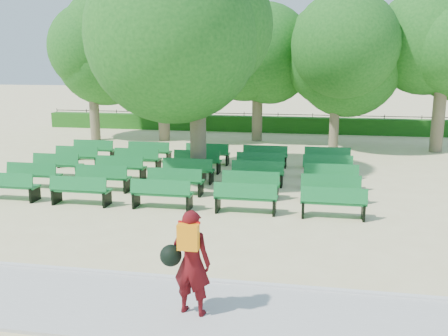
% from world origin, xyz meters
% --- Properties ---
extents(ground, '(120.00, 120.00, 0.00)m').
position_xyz_m(ground, '(0.00, 0.00, 0.00)').
color(ground, beige).
extents(paving, '(30.00, 2.20, 0.06)m').
position_xyz_m(paving, '(0.00, -7.40, 0.03)').
color(paving, '#B7B6B1').
rests_on(paving, ground).
extents(curb, '(30.00, 0.12, 0.10)m').
position_xyz_m(curb, '(0.00, -6.25, 0.05)').
color(curb, silver).
rests_on(curb, ground).
extents(hedge, '(26.00, 0.70, 0.90)m').
position_xyz_m(hedge, '(0.00, 14.00, 0.45)').
color(hedge, '#1E5D18').
rests_on(hedge, ground).
extents(fence, '(26.00, 0.10, 1.02)m').
position_xyz_m(fence, '(0.00, 14.40, 0.00)').
color(fence, black).
rests_on(fence, ground).
extents(tree_line, '(21.80, 6.80, 7.04)m').
position_xyz_m(tree_line, '(0.00, 10.00, 0.00)').
color(tree_line, '#1E5F1A').
rests_on(tree_line, ground).
extents(bench_array, '(1.77, 0.66, 1.10)m').
position_xyz_m(bench_array, '(-1.12, 1.42, 0.09)').
color(bench_array, '#137030').
rests_on(bench_array, ground).
extents(tree_among, '(5.53, 5.53, 7.53)m').
position_xyz_m(tree_among, '(-0.84, 1.83, 5.02)').
color(tree_among, brown).
rests_on(tree_among, ground).
extents(person, '(0.87, 0.56, 1.78)m').
position_xyz_m(person, '(1.20, -7.49, 0.98)').
color(person, '#4C0A0E').
rests_on(person, ground).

